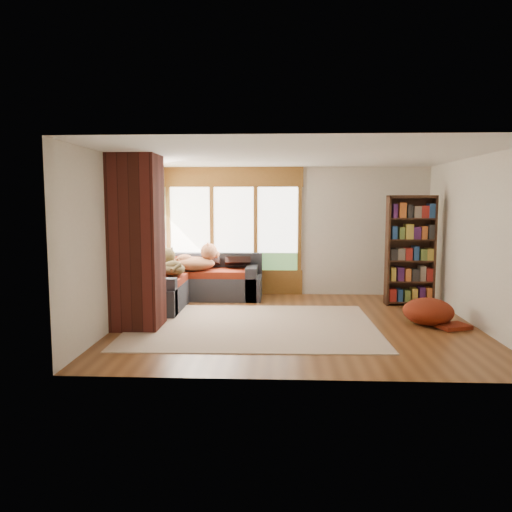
% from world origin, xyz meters
% --- Properties ---
extents(floor, '(5.50, 5.50, 0.00)m').
position_xyz_m(floor, '(0.00, 0.00, 0.00)').
color(floor, brown).
rests_on(floor, ground).
extents(ceiling, '(5.50, 5.50, 0.00)m').
position_xyz_m(ceiling, '(0.00, 0.00, 2.60)').
color(ceiling, white).
extents(wall_back, '(5.50, 0.04, 2.60)m').
position_xyz_m(wall_back, '(0.00, 2.50, 1.30)').
color(wall_back, silver).
rests_on(wall_back, ground).
extents(wall_front, '(5.50, 0.04, 2.60)m').
position_xyz_m(wall_front, '(0.00, -2.50, 1.30)').
color(wall_front, silver).
rests_on(wall_front, ground).
extents(wall_left, '(0.04, 5.00, 2.60)m').
position_xyz_m(wall_left, '(-2.75, 0.00, 1.30)').
color(wall_left, silver).
rests_on(wall_left, ground).
extents(wall_right, '(0.04, 5.00, 2.60)m').
position_xyz_m(wall_right, '(2.75, 0.00, 1.30)').
color(wall_right, silver).
rests_on(wall_right, ground).
extents(windows_back, '(2.82, 0.10, 1.90)m').
position_xyz_m(windows_back, '(-1.20, 2.47, 1.35)').
color(windows_back, brown).
rests_on(windows_back, wall_back).
extents(windows_left, '(0.10, 2.62, 1.90)m').
position_xyz_m(windows_left, '(-2.72, 1.20, 1.35)').
color(windows_left, brown).
rests_on(windows_left, wall_left).
extents(roller_blind, '(0.03, 0.72, 0.90)m').
position_xyz_m(roller_blind, '(-2.69, 2.03, 1.75)').
color(roller_blind, gray).
rests_on(roller_blind, wall_left).
extents(brick_chimney, '(0.70, 0.70, 2.60)m').
position_xyz_m(brick_chimney, '(-2.40, -0.35, 1.30)').
color(brick_chimney, '#471914').
rests_on(brick_chimney, ground).
extents(sectional_sofa, '(2.20, 2.20, 0.80)m').
position_xyz_m(sectional_sofa, '(-1.95, 1.70, 0.30)').
color(sectional_sofa, black).
rests_on(sectional_sofa, ground).
extents(area_rug, '(3.82, 2.96, 0.01)m').
position_xyz_m(area_rug, '(-0.67, -0.19, 0.01)').
color(area_rug, silver).
rests_on(area_rug, ground).
extents(bookshelf, '(0.87, 0.29, 2.02)m').
position_xyz_m(bookshelf, '(2.14, 1.52, 1.01)').
color(bookshelf, '#341C11').
rests_on(bookshelf, ground).
extents(pouf, '(0.81, 0.81, 0.42)m').
position_xyz_m(pouf, '(2.06, 0.02, 0.22)').
color(pouf, maroon).
rests_on(pouf, area_rug).
extents(dog_tan, '(0.92, 0.66, 0.46)m').
position_xyz_m(dog_tan, '(-1.83, 1.74, 0.77)').
color(dog_tan, brown).
rests_on(dog_tan, sectional_sofa).
extents(dog_brindle, '(0.75, 0.86, 0.42)m').
position_xyz_m(dog_brindle, '(-2.23, 1.14, 0.75)').
color(dog_brindle, '#342917').
rests_on(dog_brindle, sectional_sofa).
extents(throw_pillows, '(1.98, 1.68, 0.45)m').
position_xyz_m(throw_pillows, '(-1.92, 1.85, 0.80)').
color(throw_pillows, black).
rests_on(throw_pillows, sectional_sofa).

